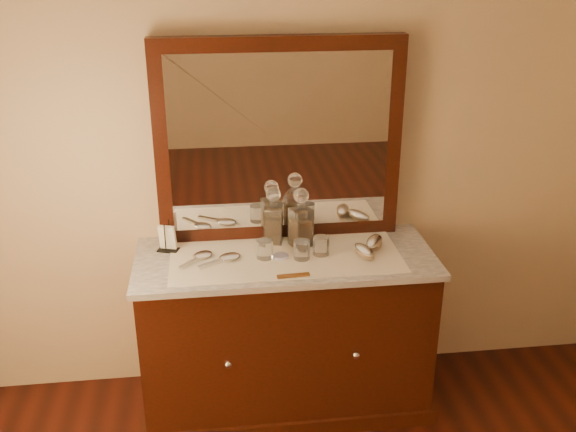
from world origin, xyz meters
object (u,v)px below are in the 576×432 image
Objects in this scene: decanter_right at (301,224)px; pin_dish at (281,256)px; mirror_frame at (279,141)px; comb at (293,275)px; brush_near at (364,251)px; dresser_cabinet at (286,333)px; hand_mirror_inner at (226,258)px; napkin_rack at (168,239)px; decanter_left at (273,221)px; brush_far at (374,243)px; hand_mirror_outer at (200,256)px.

pin_dish is at bearing -133.30° from decanter_right.
mirror_frame reaches higher than comb.
pin_dish is at bearing 175.84° from brush_near.
dresser_cabinet is 8.36× the size of brush_near.
mirror_frame reaches higher than pin_dish.
decanter_right is at bearing 47.69° from dresser_cabinet.
dresser_cabinet is at bearing 3.56° from hand_mirror_inner.
comb is 0.67m from napkin_rack.
decanter_left is 1.31× the size of hand_mirror_inner.
brush_far reaches higher than comb.
brush_far is at bearing -5.33° from napkin_rack.
dresser_cabinet is at bearing 88.91° from comb.
dresser_cabinet is 0.76m from napkin_rack.
mirror_frame reaches higher than decanter_left.
mirror_frame is 7.87× the size of napkin_rack.
pin_dish is 0.48× the size of napkin_rack.
brush_far is (1.01, -0.09, -0.03)m from napkin_rack.
napkin_rack reaches higher than brush_far.
brush_near is 0.11m from brush_far.
pin_dish reaches higher than dresser_cabinet.
comb is 0.48m from hand_mirror_outer.
brush_far is at bearing 1.17° from hand_mirror_outer.
decanter_right is (0.09, -0.15, -0.38)m from mirror_frame.
brush_near is 0.95× the size of brush_far.
hand_mirror_inner is at bearing -137.22° from mirror_frame.
decanter_right is at bearing -25.55° from decanter_left.
pin_dish is 0.49× the size of comb.
decanter_left is 1.51× the size of hand_mirror_outer.
napkin_rack is 0.20m from hand_mirror_outer.
hand_mirror_inner reaches higher than hand_mirror_outer.
dresser_cabinet is at bearing -90.00° from mirror_frame.
brush_far is (0.43, 0.25, 0.02)m from comb.
hand_mirror_inner is at bearing -176.44° from dresser_cabinet.
napkin_rack reaches higher than hand_mirror_outer.
dresser_cabinet is at bearing -132.31° from decanter_right.
decanter_right is at bearing 152.66° from brush_near.
dresser_cabinet is 4.60× the size of decanter_right.
decanter_right is (0.08, 0.31, 0.11)m from comb.
brush_near is at bearing -5.09° from hand_mirror_outer.
decanter_right reaches higher than dresser_cabinet.
pin_dish is 0.33× the size of hand_mirror_inner.
brush_far reaches higher than pin_dish.
pin_dish is (-0.02, -0.02, 0.45)m from dresser_cabinet.
comb is 0.85× the size of brush_far.
napkin_rack reaches higher than pin_dish.
dresser_cabinet is 9.40× the size of comb.
mirror_frame is 0.42m from decanter_right.
comb is at bearing -88.78° from mirror_frame.
brush_far is at bearing -9.75° from decanter_right.
decanter_right is at bearing -59.54° from mirror_frame.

